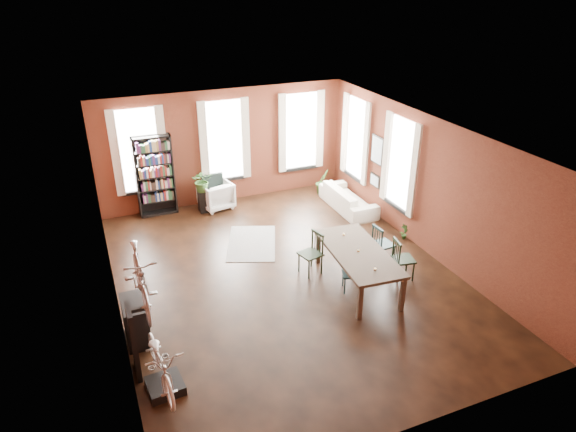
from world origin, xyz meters
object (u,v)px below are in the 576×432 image
dining_chair_d (383,244)px  cream_sofa (348,195)px  plant_stand (204,201)px  bike_trainer (165,386)px  bookshelf (155,176)px  dining_table (357,268)px  dining_chair_c (404,259)px  dining_chair_b (310,254)px  white_armchair (216,194)px  bicycle_floor (158,342)px  dining_chair_a (352,274)px  console_table (136,321)px

dining_chair_d → cream_sofa: (0.67, 2.86, -0.06)m
plant_stand → bike_trainer: bearing=-109.6°
dining_chair_d → bookshelf: 6.28m
dining_table → cream_sofa: size_ratio=1.14×
dining_table → plant_stand: bearing=117.9°
dining_table → dining_chair_c: bearing=-2.9°
dining_chair_c → dining_table: bearing=93.1°
dining_chair_b → bike_trainer: 4.31m
dining_chair_b → white_armchair: (-1.00, 4.11, -0.05)m
bike_trainer → plant_stand: plant_stand is taller
dining_table → bookshelf: bearing=127.0°
dining_chair_d → cream_sofa: bearing=-17.7°
bicycle_floor → dining_chair_d: bearing=18.1°
white_armchair → plant_stand: white_armchair is taller
dining_chair_b → bookshelf: 5.09m
dining_chair_a → dining_chair_c: dining_chair_c is taller
white_armchair → console_table: size_ratio=1.05×
dining_chair_a → dining_chair_c: bearing=111.0°
bike_trainer → plant_stand: 6.71m
bookshelf → console_table: bookshelf is taller
dining_table → bookshelf: size_ratio=1.08×
cream_sofa → console_table: size_ratio=2.60×
dining_chair_a → bicycle_floor: bicycle_floor is taller
bookshelf → console_table: size_ratio=2.75×
cream_sofa → console_table: bearing=119.3°
cream_sofa → bike_trainer: cream_sofa is taller
console_table → dining_chair_a: bearing=-1.3°
dining_chair_b → white_armchair: 4.23m
dining_table → console_table: 4.55m
dining_table → plant_stand: size_ratio=3.92×
plant_stand → dining_chair_a: bearing=-69.4°
dining_table → plant_stand: 5.26m
bicycle_floor → dining_chair_b: bearing=29.1°
dining_chair_c → cream_sofa: 3.66m
dining_chair_a → dining_chair_b: 1.07m
dining_chair_d → dining_chair_a: bearing=116.8°
dining_chair_a → bookshelf: (-3.06, 5.30, 0.70)m
dining_table → dining_chair_d: dining_chair_d is taller
dining_table → dining_chair_c: dining_chair_c is taller
dining_chair_a → dining_chair_d: (1.21, 0.73, 0.06)m
dining_chair_a → white_armchair: (-1.50, 5.05, 0.02)m
cream_sofa → bike_trainer: bearing=129.5°
bookshelf → bike_trainer: 6.81m
dining_chair_a → cream_sofa: bearing=173.6°
dining_chair_b → console_table: bearing=-91.3°
dining_chair_d → console_table: dining_chair_d is taller
dining_chair_d → console_table: (-5.56, -0.64, -0.06)m
bike_trainer → dining_chair_a: bearing=18.3°
plant_stand → bicycle_floor: bicycle_floor is taller
console_table → plant_stand: 5.46m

